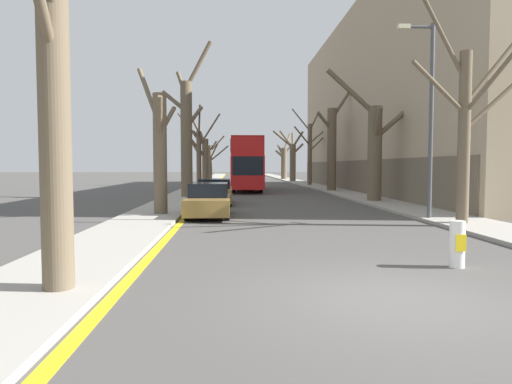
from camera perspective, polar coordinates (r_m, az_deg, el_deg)
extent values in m
plane|color=#4C4947|center=(7.57, 16.82, -12.72)|extent=(300.00, 300.00, 0.00)
cube|color=#A39E93|center=(56.97, -6.22, 1.23)|extent=(2.42, 120.00, 0.12)
cube|color=#A39E93|center=(57.47, 5.35, 1.25)|extent=(2.42, 120.00, 0.12)
cube|color=tan|center=(40.20, 18.54, 10.67)|extent=(10.00, 41.02, 14.73)
cube|color=#6B5E4C|center=(38.32, 11.37, 1.98)|extent=(0.12, 40.20, 2.50)
cube|color=yellow|center=(56.91, -4.83, 1.18)|extent=(0.24, 120.00, 0.01)
cylinder|color=brown|center=(7.88, -23.90, 10.33)|extent=(0.48, 0.48, 6.15)
cylinder|color=brown|center=(19.03, -11.90, 4.52)|extent=(0.55, 0.55, 5.01)
cylinder|color=brown|center=(19.78, -11.04, 8.77)|extent=(0.63, 1.57, 1.37)
cylinder|color=brown|center=(18.58, -11.92, 8.89)|extent=(0.41, 1.25, 1.76)
cylinder|color=brown|center=(20.17, -13.21, 11.56)|extent=(1.37, 1.93, 2.70)
cylinder|color=brown|center=(29.53, -8.68, 6.40)|extent=(0.73, 0.73, 7.40)
cylinder|color=brown|center=(30.07, -7.24, 15.43)|extent=(1.79, 0.33, 3.05)
cylinder|color=brown|center=(30.41, -7.76, 9.23)|extent=(1.14, 1.86, 1.68)
cylinder|color=brown|center=(30.24, -9.24, 13.14)|extent=(0.92, 0.90, 1.74)
cylinder|color=brown|center=(30.00, -10.16, 11.08)|extent=(1.72, 0.58, 1.45)
cylinder|color=brown|center=(38.93, -7.15, 3.89)|extent=(0.42, 0.42, 5.01)
cylinder|color=brown|center=(39.42, -8.01, 6.12)|extent=(1.40, 0.99, 2.07)
cylinder|color=brown|center=(40.16, -7.05, 5.68)|extent=(0.17, 2.50, 2.13)
cylinder|color=brown|center=(39.00, -8.44, 8.05)|extent=(1.82, 0.43, 2.33)
cylinder|color=brown|center=(38.93, -5.86, 7.69)|extent=(1.92, 0.25, 2.85)
cylinder|color=brown|center=(37.75, -7.10, 8.71)|extent=(0.46, 2.78, 2.54)
cylinder|color=brown|center=(49.45, -6.35, 3.74)|extent=(0.68, 0.68, 4.98)
cylinder|color=brown|center=(49.15, -7.16, 7.42)|extent=(1.59, 1.26, 2.95)
cylinder|color=brown|center=(48.69, -7.29, 5.52)|extent=(1.74, 1.97, 2.10)
cylinder|color=brown|center=(50.34, -7.27, 5.42)|extent=(1.96, 1.90, 2.40)
cylinder|color=brown|center=(48.73, -7.47, 7.11)|extent=(2.02, 2.07, 2.29)
cylinder|color=brown|center=(49.89, -6.63, 6.38)|extent=(0.81, 1.03, 1.82)
cylinder|color=brown|center=(60.25, -5.77, 3.55)|extent=(0.53, 0.53, 4.77)
cylinder|color=brown|center=(59.72, -5.38, 5.77)|extent=(1.09, 1.33, 1.25)
cylinder|color=brown|center=(59.86, -6.58, 6.07)|extent=(1.85, 1.25, 3.16)
cylinder|color=brown|center=(59.34, -5.32, 5.01)|extent=(1.25, 2.03, 2.00)
cylinder|color=brown|center=(60.11, -4.89, 6.02)|extent=(2.05, 0.53, 2.19)
cylinder|color=brown|center=(59.95, -4.63, 4.82)|extent=(2.57, 0.74, 2.14)
cylinder|color=brown|center=(17.14, 24.56, 6.00)|extent=(0.40, 0.40, 5.94)
cylinder|color=brown|center=(18.26, 27.75, 13.75)|extent=(2.52, 0.71, 2.79)
cylinder|color=brown|center=(17.91, 27.68, 9.97)|extent=(2.33, 0.40, 2.04)
cylinder|color=brown|center=(17.44, 22.14, 17.97)|extent=(1.80, 0.37, 3.34)
cylinder|color=brown|center=(16.41, 21.99, 11.94)|extent=(2.33, 1.12, 1.63)
cylinder|color=brown|center=(16.66, 28.55, 13.71)|extent=(1.35, 2.55, 2.80)
cylinder|color=brown|center=(26.69, 14.61, 4.54)|extent=(0.80, 0.80, 5.42)
cylinder|color=brown|center=(26.85, 16.32, 7.98)|extent=(1.75, 0.66, 1.62)
cylinder|color=brown|center=(26.14, 14.95, 8.06)|extent=(0.44, 1.56, 1.97)
cylinder|color=brown|center=(26.59, 11.86, 12.10)|extent=(2.93, 0.36, 2.62)
cylinder|color=brown|center=(37.29, 9.44, 5.19)|extent=(0.73, 0.73, 6.69)
cylinder|color=brown|center=(37.07, 8.61, 8.71)|extent=(1.50, 0.79, 1.54)
cylinder|color=brown|center=(37.91, 10.74, 10.92)|extent=(1.94, 0.51, 2.68)
cylinder|color=brown|center=(38.04, 9.40, 7.89)|extent=(0.47, 1.50, 1.71)
cylinder|color=brown|center=(38.38, 9.60, 8.15)|extent=(0.86, 2.06, 1.40)
cylinder|color=brown|center=(47.58, 6.75, 4.61)|extent=(0.43, 0.43, 6.40)
cylinder|color=brown|center=(47.00, 5.81, 6.96)|extent=(1.93, 1.25, 1.96)
cylinder|color=brown|center=(48.38, 7.94, 7.10)|extent=(2.30, 1.21, 1.89)
cylinder|color=brown|center=(46.82, 7.32, 8.82)|extent=(0.71, 2.18, 1.77)
cylinder|color=brown|center=(47.91, 7.57, 5.93)|extent=(1.55, 0.51, 1.46)
cylinder|color=brown|center=(48.63, 5.66, 8.94)|extent=(1.77, 2.09, 2.58)
cylinder|color=brown|center=(59.38, 4.62, 3.62)|extent=(0.79, 0.79, 4.89)
cylinder|color=brown|center=(59.99, 3.41, 6.60)|extent=(2.68, 1.64, 2.45)
cylinder|color=brown|center=(60.42, 3.83, 6.59)|extent=(1.76, 2.37, 2.50)
cylinder|color=brown|center=(60.25, 4.60, 6.20)|extent=(0.44, 1.82, 2.64)
cylinder|color=brown|center=(59.23, 5.25, 5.38)|extent=(1.52, 0.89, 1.47)
cylinder|color=brown|center=(59.34, 5.26, 6.58)|extent=(1.55, 0.80, 2.12)
cylinder|color=brown|center=(69.37, 3.51, 3.54)|extent=(0.87, 0.87, 4.80)
cylinder|color=brown|center=(69.66, 4.11, 5.41)|extent=(1.76, 0.67, 1.82)
cylinder|color=brown|center=(69.84, 3.01, 4.71)|extent=(1.45, 1.38, 1.40)
cylinder|color=brown|center=(70.70, 3.89, 6.21)|extent=(1.55, 2.68, 2.93)
cylinder|color=brown|center=(70.16, 3.14, 5.11)|extent=(1.13, 1.93, 2.14)
cube|color=red|center=(38.60, -1.32, 2.57)|extent=(2.46, 11.87, 2.50)
cube|color=red|center=(38.62, -1.33, 5.40)|extent=(2.41, 11.63, 1.31)
cube|color=#B11515|center=(38.66, -1.33, 6.46)|extent=(2.41, 11.63, 0.12)
cube|color=black|center=(38.60, -1.32, 3.29)|extent=(2.49, 10.44, 1.30)
cube|color=black|center=(38.62, -1.33, 5.50)|extent=(2.49, 10.44, 0.99)
cube|color=black|center=(32.68, -1.04, 3.29)|extent=(2.22, 0.06, 1.36)
cylinder|color=black|center=(35.06, -2.89, 0.67)|extent=(0.30, 0.96, 0.96)
cylinder|color=black|center=(35.12, 0.57, 0.68)|extent=(0.30, 0.96, 0.96)
cylinder|color=black|center=(41.93, -2.90, 1.10)|extent=(0.30, 0.96, 0.96)
cylinder|color=black|center=(41.99, 0.00, 1.10)|extent=(0.30, 0.96, 0.96)
cube|color=olive|center=(18.67, -5.94, -1.58)|extent=(1.74, 4.26, 0.63)
cube|color=black|center=(18.88, -5.91, 0.29)|extent=(1.53, 2.21, 0.56)
cylinder|color=black|center=(17.47, -8.65, -2.44)|extent=(0.20, 0.68, 0.68)
cylinder|color=black|center=(17.38, -3.66, -2.44)|extent=(0.20, 0.68, 0.68)
cylinder|color=black|center=(20.00, -7.92, -1.71)|extent=(0.20, 0.68, 0.68)
cylinder|color=black|center=(19.93, -3.57, -1.71)|extent=(0.20, 0.68, 0.68)
cube|color=olive|center=(24.75, -5.20, -0.32)|extent=(1.87, 4.35, 0.68)
cube|color=black|center=(24.98, -5.18, 1.07)|extent=(1.65, 2.26, 0.50)
cylinder|color=black|center=(23.51, -7.34, -1.06)|extent=(0.20, 0.61, 0.61)
cylinder|color=black|center=(23.45, -3.30, -1.05)|extent=(0.20, 0.61, 0.61)
cylinder|color=black|center=(26.11, -6.90, -0.62)|extent=(0.20, 0.61, 0.61)
cylinder|color=black|center=(26.05, -3.26, -0.62)|extent=(0.20, 0.61, 0.61)
cylinder|color=#4C4F54|center=(18.43, 21.03, 8.05)|extent=(0.16, 0.16, 7.35)
cylinder|color=#4C4F54|center=(18.86, 19.65, 18.86)|extent=(1.10, 0.11, 0.11)
cube|color=beige|center=(18.67, 18.00, 19.06)|extent=(0.44, 0.20, 0.16)
cylinder|color=white|center=(10.19, 23.84, -5.98)|extent=(0.31, 0.31, 0.96)
cube|color=yellow|center=(10.04, 24.26, -5.84)|extent=(0.21, 0.01, 0.34)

